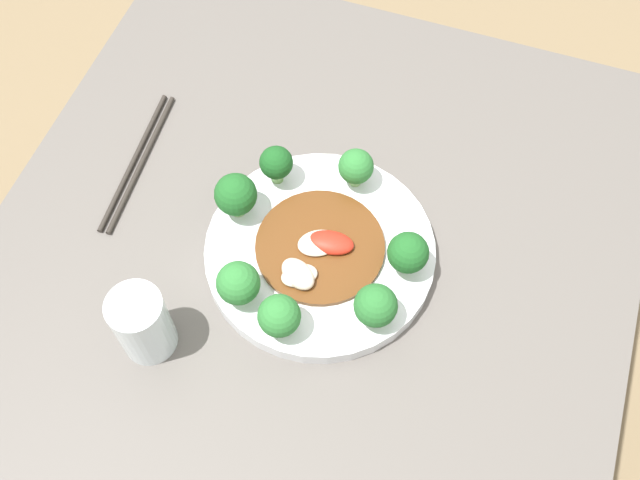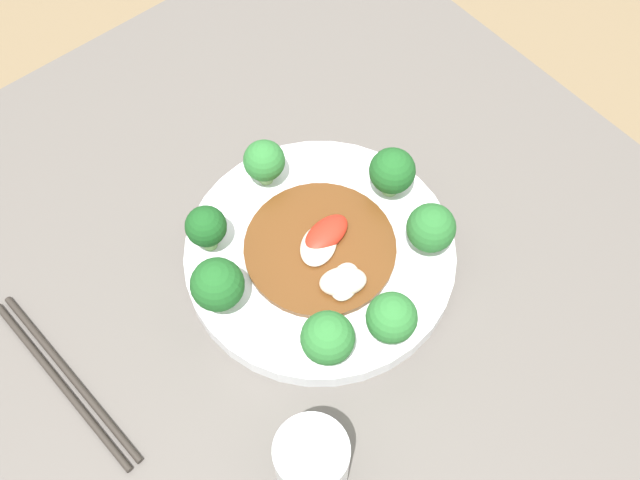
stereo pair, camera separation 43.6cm
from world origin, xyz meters
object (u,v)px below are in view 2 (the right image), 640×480
at_px(plate, 320,254).
at_px(broccoli_northeast, 431,228).
at_px(broccoli_east, 392,318).
at_px(broccoli_south, 218,285).
at_px(chopsticks, 65,380).
at_px(broccoli_southwest, 206,227).
at_px(broccoli_southeast, 328,338).
at_px(broccoli_north, 392,171).
at_px(stirfry_center, 325,252).
at_px(drinking_glass, 312,465).
at_px(broccoli_west, 264,161).

height_order(plate, broccoli_northeast, broccoli_northeast).
relative_size(plate, broccoli_east, 4.67).
xyz_separation_m(broccoli_south, chopsticks, (-0.04, -0.17, -0.06)).
bearing_deg(broccoli_southwest, broccoli_southeast, 5.90).
height_order(broccoli_north, chopsticks, broccoli_north).
bearing_deg(broccoli_south, stirfry_center, 77.83).
relative_size(broccoli_north, drinking_glass, 0.62).
height_order(broccoli_southwest, broccoli_northeast, same).
height_order(broccoli_southeast, drinking_glass, drinking_glass).
bearing_deg(broccoli_east, broccoli_west, 175.06).
xyz_separation_m(broccoli_northeast, broccoli_east, (0.05, -0.10, 0.00)).
xyz_separation_m(plate, broccoli_west, (-0.11, 0.01, 0.05)).
relative_size(broccoli_southeast, broccoli_east, 0.99).
xyz_separation_m(plate, broccoli_northeast, (0.07, 0.09, 0.05)).
bearing_deg(stirfry_center, broccoli_west, 174.27).
xyz_separation_m(broccoli_east, stirfry_center, (-0.11, 0.01, -0.03)).
bearing_deg(chopsticks, stirfry_center, 77.25).
distance_m(plate, broccoli_west, 0.12).
bearing_deg(chopsticks, plate, 78.88).
xyz_separation_m(broccoli_west, broccoli_north, (0.10, 0.10, 0.00)).
bearing_deg(broccoli_west, broccoli_north, 44.22).
distance_m(broccoli_southwest, drinking_glass, 0.26).
xyz_separation_m(broccoli_east, drinking_glass, (0.06, -0.15, -0.01)).
bearing_deg(stirfry_center, broccoli_north, 98.87).
height_order(broccoli_northeast, broccoli_east, broccoli_east).
relative_size(plate, broccoli_north, 4.62).
bearing_deg(plate, broccoli_west, 174.14).
distance_m(plate, stirfry_center, 0.02).
xyz_separation_m(broccoli_south, broccoli_southeast, (0.11, 0.05, -0.00)).
bearing_deg(broccoli_southeast, broccoli_northeast, 98.94).
height_order(broccoli_southwest, stirfry_center, broccoli_southwest).
xyz_separation_m(stirfry_center, drinking_glass, (0.17, -0.15, 0.02)).
relative_size(broccoli_southwest, stirfry_center, 0.37).
xyz_separation_m(broccoli_south, broccoli_northeast, (0.09, 0.21, -0.00)).
distance_m(broccoli_southeast, chopsticks, 0.27).
distance_m(broccoli_north, broccoli_east, 0.17).
distance_m(plate, broccoli_north, 0.12).
height_order(broccoli_north, broccoli_northeast, broccoli_north).
relative_size(broccoli_southeast, broccoli_northeast, 1.01).
height_order(broccoli_southwest, chopsticks, broccoli_southwest).
distance_m(broccoli_southeast, broccoli_northeast, 0.16).
height_order(broccoli_northeast, chopsticks, broccoli_northeast).
distance_m(broccoli_south, broccoli_southeast, 0.12).
distance_m(broccoli_southeast, broccoli_north, 0.21).
bearing_deg(drinking_glass, broccoli_west, 149.69).
bearing_deg(broccoli_south, plate, 81.82).
bearing_deg(broccoli_southwest, broccoli_northeast, 50.30).
bearing_deg(broccoli_southwest, stirfry_center, 44.55).
bearing_deg(broccoli_south, broccoli_west, 125.58).
relative_size(broccoli_north, broccoli_northeast, 1.03).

